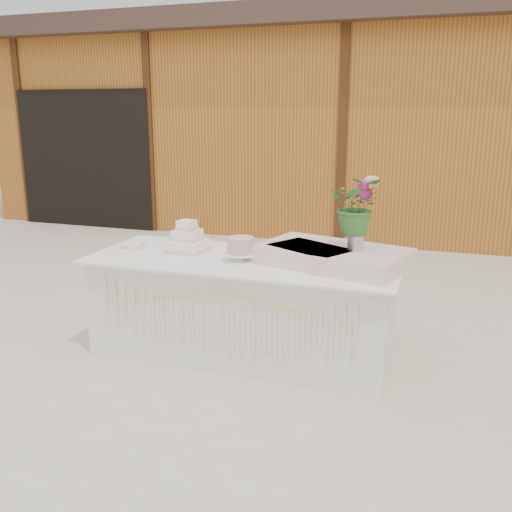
% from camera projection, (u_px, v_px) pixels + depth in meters
% --- Properties ---
extents(ground, '(80.00, 80.00, 0.00)m').
position_uv_depth(ground, '(244.00, 351.00, 4.58)').
color(ground, beige).
rests_on(ground, ground).
extents(barn, '(12.60, 4.60, 3.30)m').
position_uv_depth(barn, '(364.00, 122.00, 9.66)').
color(barn, '#A46322').
rests_on(barn, ground).
extents(cake_table, '(2.40, 1.00, 0.77)m').
position_uv_depth(cake_table, '(243.00, 306.00, 4.48)').
color(cake_table, white).
rests_on(cake_table, ground).
extents(wedding_cake, '(0.31, 0.31, 0.26)m').
position_uv_depth(wedding_cake, '(187.00, 241.00, 4.60)').
color(wedding_cake, white).
rests_on(wedding_cake, cake_table).
extents(pink_cake_stand, '(0.26, 0.26, 0.19)m').
position_uv_depth(pink_cake_stand, '(241.00, 248.00, 4.29)').
color(pink_cake_stand, white).
rests_on(pink_cake_stand, cake_table).
extents(satin_runner, '(1.19, 0.88, 0.13)m').
position_uv_depth(satin_runner, '(332.00, 256.00, 4.20)').
color(satin_runner, beige).
rests_on(satin_runner, cake_table).
extents(flower_vase, '(0.12, 0.12, 0.16)m').
position_uv_depth(flower_vase, '(356.00, 239.00, 4.10)').
color(flower_vase, '#B5B4B9').
rests_on(flower_vase, satin_runner).
extents(bouquet, '(0.40, 0.36, 0.42)m').
position_uv_depth(bouquet, '(358.00, 199.00, 4.02)').
color(bouquet, '#306227').
rests_on(bouquet, flower_vase).
extents(loose_flowers, '(0.29, 0.41, 0.02)m').
position_uv_depth(loose_flowers, '(138.00, 244.00, 4.83)').
color(loose_flowers, pink).
rests_on(loose_flowers, cake_table).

